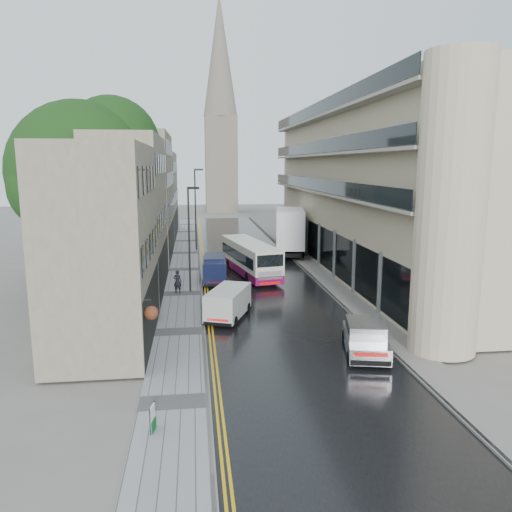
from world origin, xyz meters
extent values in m
plane|color=slate|center=(0.00, 0.00, 0.00)|extent=(200.00, 200.00, 0.00)
cube|color=black|center=(0.00, 27.50, 0.01)|extent=(9.00, 85.00, 0.02)
cube|color=gray|center=(-5.85, 27.50, 0.06)|extent=(2.70, 85.00, 0.12)
cube|color=slate|center=(5.40, 27.50, 0.06)|extent=(1.80, 85.00, 0.12)
imported|color=black|center=(-6.19, 19.31, 0.95)|extent=(0.70, 0.57, 1.66)
camera|label=1|loc=(-4.94, -15.54, 9.15)|focal=35.00mm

